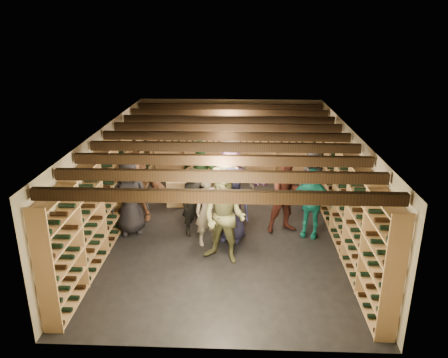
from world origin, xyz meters
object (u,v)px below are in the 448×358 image
crate_stack_left (177,193)px  crate_loose (277,198)px  person_4 (311,203)px  person_9 (231,174)px  person_0 (129,197)px  person_1 (194,202)px  person_3 (225,196)px  person_8 (287,194)px  person_11 (231,183)px  person_12 (312,181)px  person_7 (208,210)px  person_5 (137,186)px  person_10 (200,177)px  crate_stack_right (204,191)px  person_2 (224,218)px  person_6 (232,205)px

crate_stack_left → crate_loose: size_ratio=1.36×
person_4 → person_9: size_ratio=0.86×
person_0 → person_1: person_0 is taller
person_3 → person_8: (1.41, -0.06, 0.08)m
person_11 → person_12: person_11 is taller
person_3 → person_7: bearing=-139.0°
crate_loose → person_5: 3.82m
crate_stack_left → person_10: bearing=-31.0°
crate_stack_right → crate_loose: bearing=-0.4°
person_2 → person_5: person_2 is taller
person_2 → person_4: 2.24m
person_7 → person_8: 1.89m
person_3 → person_9: bearing=61.0°
person_3 → person_9: 1.26m
person_5 → person_11: bearing=15.8°
person_0 → person_6: 2.34m
person_5 → person_12: person_5 is taller
person_5 → person_10: person_10 is taller
person_7 → person_10: (-0.33, 1.70, 0.15)m
person_0 → person_12: bearing=1.6°
crate_loose → person_6: size_ratio=0.30×
person_5 → person_3: bearing=1.8°
person_0 → person_11: bearing=1.9°
person_4 → person_2: bearing=-129.5°
person_9 → person_3: bearing=-81.0°
person_12 → person_0: bearing=-170.5°
person_8 → person_9: bearing=117.1°
crate_loose → person_12: (0.85, -0.53, 0.69)m
person_11 → person_6: bearing=-84.6°
person_1 → person_12: size_ratio=1.01×
person_4 → person_7: bearing=-149.7°
person_6 → person_10: person_10 is taller
person_7 → person_8: bearing=2.0°
person_4 → person_9: bearing=158.2°
person_1 → person_12: (2.88, 1.56, -0.01)m
person_2 → person_9: person_2 is taller
person_0 → person_11: person_11 is taller
person_5 → person_9: size_ratio=0.91×
person_3 → person_10: size_ratio=0.88×
crate_stack_left → person_0: bearing=-117.9°
person_10 → person_12: 2.88m
person_4 → person_7: (-2.27, -0.49, -0.01)m
person_1 → person_5: person_5 is taller
crate_loose → person_0: 4.14m
person_5 → person_12: size_ratio=1.10×
crate_loose → person_1: person_1 is taller
crate_stack_left → person_1: 1.82m
person_2 → person_12: (2.15, 2.71, -0.17)m
crate_stack_left → person_7: (0.98, -2.10, 0.46)m
person_0 → person_7: (1.83, -0.49, -0.07)m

